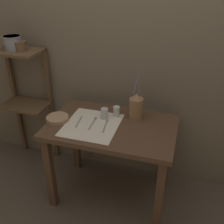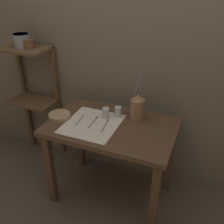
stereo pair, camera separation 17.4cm
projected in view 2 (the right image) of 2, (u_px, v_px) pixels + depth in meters
name	position (u px, v px, depth m)	size (l,w,h in m)	color
ground_plane	(111.00, 193.00, 2.48)	(12.00, 12.00, 0.00)	brown
stone_wall_back	(131.00, 57.00, 2.25)	(7.00, 0.06, 2.40)	#6B5E4C
wooden_table	(111.00, 138.00, 2.17)	(1.03, 0.65, 0.76)	#4C3523
wooden_shelf_unit	(34.00, 85.00, 2.62)	(0.45, 0.29, 1.23)	brown
linen_cloth	(92.00, 124.00, 2.12)	(0.42, 0.46, 0.00)	beige
pitcher_with_flowers	(137.00, 108.00, 2.14)	(0.11, 0.11, 0.43)	olive
wooden_bowl	(60.00, 116.00, 2.20)	(0.18, 0.18, 0.04)	#9E7F5B
glass_tumbler_near	(106.00, 113.00, 2.18)	(0.06, 0.06, 0.09)	#B7C1BC
glass_tumbler_far	(118.00, 112.00, 2.21)	(0.06, 0.06, 0.09)	#B7C1BC
fork_inner	(80.00, 120.00, 2.17)	(0.03, 0.18, 0.00)	gray
spoon_outer	(95.00, 119.00, 2.17)	(0.02, 0.19, 0.02)	gray
spoon_inner	(106.00, 123.00, 2.13)	(0.04, 0.19, 0.02)	gray
metal_pot_large	(22.00, 40.00, 2.37)	(0.16, 0.16, 0.12)	gray
metal_pot_small	(28.00, 43.00, 2.36)	(0.11, 0.11, 0.08)	brown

